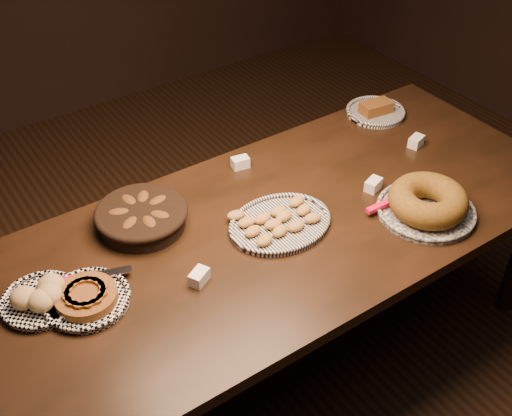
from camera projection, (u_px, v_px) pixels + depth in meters
ground at (272, 356)px, 2.81m from camera, size 5.00×5.00×0.00m
buffet_table at (274, 240)px, 2.38m from camera, size 2.40×1.00×0.75m
apple_tart_plate at (86, 298)px, 2.03m from camera, size 0.32×0.28×0.05m
madeleine_platter at (279, 222)px, 2.32m from camera, size 0.39×0.32×0.04m
bundt_cake_plate at (427, 203)px, 2.36m from camera, size 0.38×0.37×0.11m
croissant_basket at (142, 216)px, 2.31m from camera, size 0.40×0.40×0.08m
bread_roll_plate at (41, 297)px, 2.02m from camera, size 0.25×0.25×0.08m
loaf_plate at (376, 111)px, 2.94m from camera, size 0.27×0.27×0.06m
tent_cards at (268, 203)px, 2.40m from camera, size 1.68×0.54×0.04m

